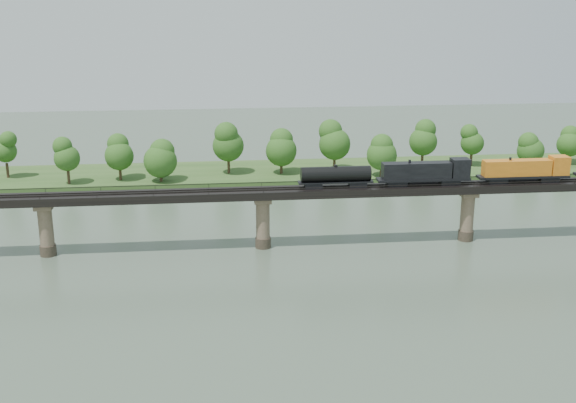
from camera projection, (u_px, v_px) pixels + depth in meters
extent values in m
plane|color=#3B4C3C|center=(278.00, 314.00, 109.47)|extent=(400.00, 400.00, 0.00)
cube|color=#2E4D1F|center=(248.00, 174.00, 190.34)|extent=(300.00, 24.00, 1.60)
cylinder|color=#473A2D|center=(48.00, 250.00, 133.73)|extent=(3.00, 3.00, 2.00)
cylinder|color=#7C6651|center=(46.00, 227.00, 132.46)|extent=(2.60, 2.60, 9.00)
cube|color=#7C6651|center=(44.00, 206.00, 131.33)|extent=(3.20, 3.20, 1.00)
cylinder|color=#473A2D|center=(263.00, 242.00, 137.81)|extent=(3.00, 3.00, 2.00)
cylinder|color=#7C6651|center=(263.00, 220.00, 136.54)|extent=(2.60, 2.60, 9.00)
cube|color=#7C6651|center=(263.00, 200.00, 135.42)|extent=(3.20, 3.20, 1.00)
cylinder|color=#473A2D|center=(466.00, 235.00, 141.89)|extent=(3.00, 3.00, 2.00)
cylinder|color=#7C6651|center=(467.00, 213.00, 140.63)|extent=(2.60, 2.60, 9.00)
cube|color=#7C6651|center=(469.00, 194.00, 139.50)|extent=(3.20, 3.20, 1.00)
cube|color=black|center=(263.00, 193.00, 135.06)|extent=(220.00, 5.00, 1.50)
cube|color=black|center=(263.00, 190.00, 134.11)|extent=(220.00, 0.12, 0.16)
cube|color=black|center=(262.00, 188.00, 135.55)|extent=(220.00, 0.12, 0.16)
cube|color=black|center=(263.00, 189.00, 132.37)|extent=(220.00, 0.10, 0.10)
cube|color=black|center=(262.00, 183.00, 136.95)|extent=(220.00, 0.10, 0.10)
cube|color=black|center=(263.00, 191.00, 132.46)|extent=(0.08, 0.08, 0.70)
cube|color=black|center=(262.00, 184.00, 137.04)|extent=(0.08, 0.08, 0.70)
cylinder|color=#382619|center=(8.00, 170.00, 182.59)|extent=(0.70, 0.70, 3.71)
sphere|color=#214D16|center=(5.00, 151.00, 181.20)|extent=(5.67, 5.67, 5.67)
sphere|color=#214D16|center=(4.00, 139.00, 180.33)|extent=(4.25, 4.25, 4.25)
cylinder|color=#382619|center=(69.00, 177.00, 176.80)|extent=(0.70, 0.70, 3.51)
sphere|color=#214D16|center=(67.00, 158.00, 175.48)|extent=(6.31, 6.31, 6.31)
sphere|color=#214D16|center=(66.00, 146.00, 174.66)|extent=(4.73, 4.73, 4.73)
cylinder|color=#382619|center=(120.00, 173.00, 180.47)|extent=(0.70, 0.70, 3.34)
sphere|color=#214D16|center=(119.00, 156.00, 179.22)|extent=(7.18, 7.18, 7.18)
sphere|color=#214D16|center=(118.00, 145.00, 178.43)|extent=(5.39, 5.39, 5.39)
cylinder|color=#382619|center=(161.00, 176.00, 179.02)|extent=(0.70, 0.70, 2.83)
sphere|color=#214D16|center=(160.00, 161.00, 177.96)|extent=(8.26, 8.26, 8.26)
sphere|color=#214D16|center=(160.00, 152.00, 177.30)|extent=(6.19, 6.19, 6.19)
cylinder|color=#382619|center=(229.00, 166.00, 186.83)|extent=(0.70, 0.70, 3.96)
sphere|color=#214D16|center=(228.00, 146.00, 185.34)|extent=(8.07, 8.07, 8.07)
sphere|color=#214D16|center=(228.00, 133.00, 184.41)|extent=(6.05, 6.05, 6.05)
cylinder|color=#382619|center=(281.00, 167.00, 186.85)|extent=(0.70, 0.70, 3.27)
sphere|color=#214D16|center=(281.00, 151.00, 185.62)|extent=(8.03, 8.03, 8.03)
sphere|color=#214D16|center=(281.00, 140.00, 184.85)|extent=(6.02, 6.02, 6.02)
cylinder|color=#382619|center=(334.00, 164.00, 189.31)|extent=(0.70, 0.70, 3.92)
sphere|color=#214D16|center=(335.00, 144.00, 187.84)|extent=(8.29, 8.29, 8.29)
sphere|color=#214D16|center=(335.00, 132.00, 186.92)|extent=(6.21, 6.21, 6.21)
cylinder|color=#382619|center=(381.00, 171.00, 183.91)|extent=(0.70, 0.70, 3.02)
sphere|color=#214D16|center=(382.00, 155.00, 182.78)|extent=(7.74, 7.74, 7.74)
sphere|color=#214D16|center=(382.00, 145.00, 182.07)|extent=(5.80, 5.80, 5.80)
cylinder|color=#382619|center=(422.00, 160.00, 193.43)|extent=(0.70, 0.70, 3.80)
sphere|color=#214D16|center=(423.00, 142.00, 192.00)|extent=(7.47, 7.47, 7.47)
sphere|color=#214D16|center=(424.00, 130.00, 191.11)|extent=(5.60, 5.60, 5.60)
cylinder|color=#382619|center=(471.00, 159.00, 195.10)|extent=(0.70, 0.70, 3.38)
sphere|color=#214D16|center=(472.00, 143.00, 193.83)|extent=(6.23, 6.23, 6.23)
sphere|color=#214D16|center=(473.00, 133.00, 193.04)|extent=(4.67, 4.67, 4.67)
cylinder|color=#382619|center=(529.00, 164.00, 191.00)|extent=(0.70, 0.70, 2.77)
sphere|color=#214D16|center=(531.00, 151.00, 189.96)|extent=(7.04, 7.04, 7.04)
sphere|color=#214D16|center=(531.00, 142.00, 189.31)|extent=(5.28, 5.28, 5.28)
cylinder|color=#382619|center=(568.00, 158.00, 197.28)|extent=(0.70, 0.70, 2.94)
sphere|color=#214D16|center=(569.00, 144.00, 196.17)|extent=(6.73, 6.73, 6.73)
sphere|color=#214D16|center=(570.00, 136.00, 195.48)|extent=(5.05, 5.05, 5.05)
cube|color=black|center=(548.00, 179.00, 140.40)|extent=(3.77, 2.26, 1.04)
cube|color=black|center=(497.00, 180.00, 139.34)|extent=(3.77, 2.26, 1.04)
cube|color=black|center=(523.00, 176.00, 139.69)|extent=(17.93, 2.83, 0.47)
cube|color=orange|center=(517.00, 168.00, 139.05)|extent=(13.21, 2.55, 3.02)
cube|color=orange|center=(559.00, 165.00, 139.84)|extent=(3.40, 2.83, 3.59)
cylinder|color=black|center=(523.00, 179.00, 139.83)|extent=(5.66, 1.32, 1.32)
cube|color=black|center=(449.00, 182.00, 138.38)|extent=(3.77, 2.26, 1.04)
cube|color=black|center=(397.00, 183.00, 137.32)|extent=(3.77, 2.26, 1.04)
cube|color=black|center=(423.00, 179.00, 137.66)|extent=(17.93, 2.83, 0.47)
cube|color=black|center=(416.00, 170.00, 137.03)|extent=(13.21, 2.55, 3.02)
cube|color=black|center=(460.00, 168.00, 137.82)|extent=(3.40, 2.83, 3.59)
cylinder|color=black|center=(423.00, 182.00, 137.81)|extent=(5.66, 1.32, 1.32)
cube|color=black|center=(358.00, 184.00, 136.55)|extent=(3.30, 2.08, 1.04)
cube|color=black|center=(313.00, 185.00, 135.68)|extent=(3.30, 2.08, 1.04)
cube|color=black|center=(335.00, 182.00, 135.94)|extent=(14.16, 2.26, 0.28)
cylinder|color=black|center=(336.00, 174.00, 135.52)|extent=(13.21, 2.83, 2.83)
cylinder|color=black|center=(336.00, 166.00, 135.09)|extent=(0.66, 0.66, 0.47)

